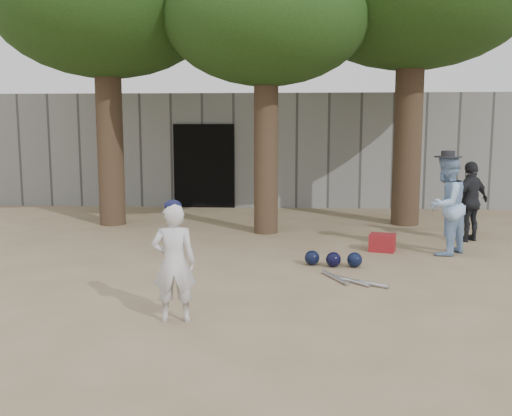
# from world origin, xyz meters

# --- Properties ---
(ground) EXTENTS (70.00, 70.00, 0.00)m
(ground) POSITION_xyz_m (0.00, 0.00, 0.00)
(ground) COLOR #937C5E
(ground) RESTS_ON ground
(boy_player) EXTENTS (0.52, 0.38, 1.30)m
(boy_player) POSITION_xyz_m (-0.15, -1.19, 0.65)
(boy_player) COLOR silver
(boy_player) RESTS_ON ground
(spectator_blue) EXTENTS (1.01, 1.02, 1.66)m
(spectator_blue) POSITION_xyz_m (3.66, 2.38, 0.83)
(spectator_blue) COLOR #90B4DF
(spectator_blue) RESTS_ON ground
(spectator_dark) EXTENTS (0.92, 0.80, 1.49)m
(spectator_dark) POSITION_xyz_m (4.43, 3.58, 0.74)
(spectator_dark) COLOR black
(spectator_dark) RESTS_ON ground
(red_bag) EXTENTS (0.50, 0.43, 0.30)m
(red_bag) POSITION_xyz_m (2.67, 2.56, 0.15)
(red_bag) COLOR maroon
(red_bag) RESTS_ON ground
(back_building) EXTENTS (16.00, 5.24, 3.00)m
(back_building) POSITION_xyz_m (-0.00, 10.33, 1.50)
(back_building) COLOR gray
(back_building) RESTS_ON ground
(helmet_row) EXTENTS (0.87, 0.32, 0.23)m
(helmet_row) POSITION_xyz_m (1.76, 1.42, 0.11)
(helmet_row) COLOR black
(helmet_row) RESTS_ON ground
(bat_pile) EXTENTS (0.85, 0.79, 0.06)m
(bat_pile) POSITION_xyz_m (1.91, 0.53, 0.03)
(bat_pile) COLOR #ABABB2
(bat_pile) RESTS_ON ground
(tree_row) EXTENTS (11.40, 5.80, 6.69)m
(tree_row) POSITION_xyz_m (0.74, 5.02, 4.69)
(tree_row) COLOR brown
(tree_row) RESTS_ON ground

